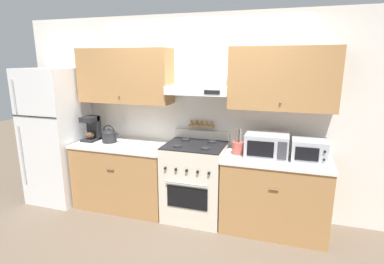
{
  "coord_description": "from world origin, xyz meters",
  "views": [
    {
      "loc": [
        1.03,
        -3.06,
        1.98
      ],
      "look_at": [
        -0.02,
        0.27,
        1.14
      ],
      "focal_mm": 28.0,
      "sensor_mm": 36.0,
      "label": 1
    }
  ],
  "objects": [
    {
      "name": "ground_plane",
      "position": [
        0.0,
        0.0,
        0.0
      ],
      "size": [
        16.0,
        16.0,
        0.0
      ],
      "primitive_type": "plane",
      "color": "brown"
    },
    {
      "name": "wall_back",
      "position": [
        -0.02,
        0.62,
        1.46
      ],
      "size": [
        5.2,
        0.46,
        2.55
      ],
      "color": "silver",
      "rests_on": "ground_plane"
    },
    {
      "name": "counter_left",
      "position": [
        -1.02,
        0.34,
        0.45
      ],
      "size": [
        1.3,
        0.67,
        0.89
      ],
      "color": "#AD7A47",
      "rests_on": "ground_plane"
    },
    {
      "name": "counter_right",
      "position": [
        0.98,
        0.34,
        0.45
      ],
      "size": [
        1.21,
        0.67,
        0.89
      ],
      "color": "#AD7A47",
      "rests_on": "ground_plane"
    },
    {
      "name": "stove_range",
      "position": [
        -0.0,
        0.33,
        0.49
      ],
      "size": [
        0.73,
        0.67,
        1.08
      ],
      "color": "beige",
      "rests_on": "ground_plane"
    },
    {
      "name": "refrigerator",
      "position": [
        -2.04,
        0.29,
        0.94
      ],
      "size": [
        0.7,
        0.75,
        1.88
      ],
      "color": "white",
      "rests_on": "ground_plane"
    },
    {
      "name": "tea_kettle",
      "position": [
        -1.23,
        0.36,
        0.98
      ],
      "size": [
        0.25,
        0.19,
        0.24
      ],
      "color": "#232326",
      "rests_on": "counter_left"
    },
    {
      "name": "coffee_maker",
      "position": [
        -1.52,
        0.39,
        1.06
      ],
      "size": [
        0.19,
        0.24,
        0.34
      ],
      "color": "black",
      "rests_on": "counter_left"
    },
    {
      "name": "microwave",
      "position": [
        0.86,
        0.37,
        1.03
      ],
      "size": [
        0.48,
        0.39,
        0.27
      ],
      "color": "#ADAFB5",
      "rests_on": "counter_right"
    },
    {
      "name": "utensil_crock",
      "position": [
        0.52,
        0.36,
        0.97
      ],
      "size": [
        0.14,
        0.14,
        0.3
      ],
      "color": "#B24C42",
      "rests_on": "counter_right"
    },
    {
      "name": "toaster_oven",
      "position": [
        1.31,
        0.35,
        1.01
      ],
      "size": [
        0.37,
        0.33,
        0.24
      ],
      "color": "#ADAFB5",
      "rests_on": "counter_right"
    }
  ]
}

